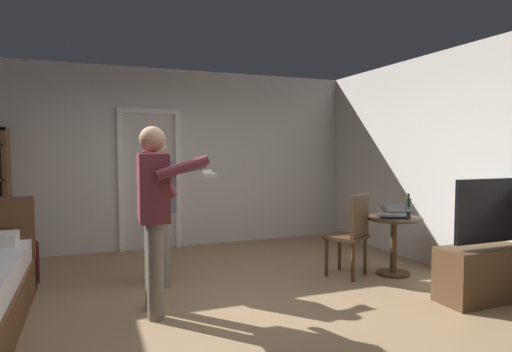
% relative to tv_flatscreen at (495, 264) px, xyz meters
% --- Properties ---
extents(ground_plane, '(6.93, 6.93, 0.00)m').
position_rel_tv_flatscreen_xyz_m(ground_plane, '(-2.85, 0.81, -0.35)').
color(ground_plane, '#997A56').
extents(wall_back, '(6.54, 0.12, 2.74)m').
position_rel_tv_flatscreen_xyz_m(wall_back, '(-2.85, 3.60, 1.02)').
color(wall_back, beige).
rests_on(wall_back, ground_plane).
extents(wall_right, '(0.12, 5.70, 2.74)m').
position_rel_tv_flatscreen_xyz_m(wall_right, '(0.36, 0.81, 1.02)').
color(wall_right, beige).
rests_on(wall_right, ground_plane).
extents(doorway_frame, '(0.93, 0.08, 2.13)m').
position_rel_tv_flatscreen_xyz_m(doorway_frame, '(-2.95, 3.52, 0.87)').
color(doorway_frame, white).
rests_on(doorway_frame, ground_plane).
extents(tv_flatscreen, '(1.26, 0.40, 1.23)m').
position_rel_tv_flatscreen_xyz_m(tv_flatscreen, '(0.00, 0.00, 0.00)').
color(tv_flatscreen, '#4C331E').
rests_on(tv_flatscreen, ground_plane).
extents(side_table, '(0.66, 0.66, 0.70)m').
position_rel_tv_flatscreen_xyz_m(side_table, '(-0.39, 1.07, 0.12)').
color(side_table, '#4C331E').
rests_on(side_table, ground_plane).
extents(laptop, '(0.41, 0.42, 0.16)m').
position_rel_tv_flatscreen_xyz_m(laptop, '(-0.44, 1.03, 0.40)').
color(laptop, black).
rests_on(laptop, side_table).
extents(bottle_on_table, '(0.06, 0.06, 0.29)m').
position_rel_tv_flatscreen_xyz_m(bottle_on_table, '(-0.25, 0.99, 0.47)').
color(bottle_on_table, '#21351E').
rests_on(bottle_on_table, side_table).
extents(wooden_chair, '(0.58, 0.58, 0.99)m').
position_rel_tv_flatscreen_xyz_m(wooden_chair, '(-0.92, 1.17, 0.19)').
color(wooden_chair, '#4C331E').
rests_on(wooden_chair, ground_plane).
extents(person_blue_shirt, '(0.65, 0.62, 1.73)m').
position_rel_tv_flatscreen_xyz_m(person_blue_shirt, '(-3.27, 0.84, 0.65)').
color(person_blue_shirt, gray).
rests_on(person_blue_shirt, ground_plane).
extents(person_striped_shirt, '(0.77, 0.61, 1.63)m').
position_rel_tv_flatscreen_xyz_m(person_striped_shirt, '(-3.09, 1.74, 0.59)').
color(person_striped_shirt, gray).
rests_on(person_striped_shirt, ground_plane).
extents(suitcase_dark, '(0.67, 0.51, 0.47)m').
position_rel_tv_flatscreen_xyz_m(suitcase_dark, '(-4.70, 2.35, -0.12)').
color(suitcase_dark, '#4C1919').
rests_on(suitcase_dark, ground_plane).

